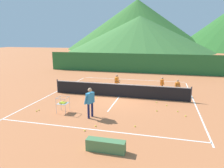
{
  "coord_description": "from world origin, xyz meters",
  "views": [
    {
      "loc": [
        3.03,
        -14.04,
        4.25
      ],
      "look_at": [
        -0.25,
        -1.07,
        1.18
      ],
      "focal_mm": 33.24,
      "sensor_mm": 36.0,
      "label": 1
    }
  ],
  "objects_px": {
    "student_1": "(162,83)",
    "tennis_ball_7": "(97,98)",
    "ball_cart": "(63,103)",
    "student_2": "(177,86)",
    "tennis_net": "(119,90)",
    "tennis_ball_2": "(186,116)",
    "tennis_ball_0": "(178,111)",
    "tennis_ball_6": "(135,126)",
    "tennis_ball_3": "(157,102)",
    "tennis_ball_8": "(39,110)",
    "instructor": "(90,100)",
    "tennis_ball_1": "(37,111)",
    "tennis_ball_10": "(167,105)",
    "tennis_ball_4": "(96,126)",
    "tennis_ball_5": "(157,111)",
    "courtside_bench": "(106,146)",
    "student_0": "(117,81)",
    "tennis_ball_9": "(85,130)"
  },
  "relations": [
    {
      "from": "student_0",
      "to": "tennis_ball_0",
      "type": "bearing_deg",
      "value": -38.94
    },
    {
      "from": "tennis_net",
      "to": "student_1",
      "type": "distance_m",
      "value": 3.58
    },
    {
      "from": "ball_cart",
      "to": "tennis_ball_8",
      "type": "distance_m",
      "value": 1.64
    },
    {
      "from": "tennis_ball_10",
      "to": "instructor",
      "type": "bearing_deg",
      "value": -143.51
    },
    {
      "from": "ball_cart",
      "to": "tennis_ball_0",
      "type": "bearing_deg",
      "value": 14.79
    },
    {
      "from": "tennis_net",
      "to": "tennis_ball_10",
      "type": "height_order",
      "value": "tennis_net"
    },
    {
      "from": "student_2",
      "to": "courtside_bench",
      "type": "distance_m",
      "value": 9.02
    },
    {
      "from": "ball_cart",
      "to": "student_2",
      "type": "bearing_deg",
      "value": 38.3
    },
    {
      "from": "student_1",
      "to": "tennis_ball_0",
      "type": "distance_m",
      "value": 4.35
    },
    {
      "from": "tennis_ball_0",
      "to": "student_0",
      "type": "bearing_deg",
      "value": 141.06
    },
    {
      "from": "instructor",
      "to": "tennis_ball_5",
      "type": "xyz_separation_m",
      "value": [
        3.44,
        1.81,
        -0.95
      ]
    },
    {
      "from": "tennis_ball_1",
      "to": "tennis_ball_3",
      "type": "xyz_separation_m",
      "value": [
        6.69,
        3.4,
        0.0
      ]
    },
    {
      "from": "student_2",
      "to": "tennis_ball_8",
      "type": "bearing_deg",
      "value": -147.12
    },
    {
      "from": "tennis_net",
      "to": "tennis_ball_2",
      "type": "relative_size",
      "value": 144.19
    },
    {
      "from": "instructor",
      "to": "student_1",
      "type": "bearing_deg",
      "value": 59.63
    },
    {
      "from": "student_1",
      "to": "student_2",
      "type": "bearing_deg",
      "value": -33.7
    },
    {
      "from": "tennis_ball_0",
      "to": "tennis_ball_6",
      "type": "bearing_deg",
      "value": -128.86
    },
    {
      "from": "tennis_net",
      "to": "instructor",
      "type": "bearing_deg",
      "value": -99.15
    },
    {
      "from": "tennis_ball_2",
      "to": "tennis_ball_7",
      "type": "xyz_separation_m",
      "value": [
        -5.79,
        2.09,
        0.0
      ]
    },
    {
      "from": "ball_cart",
      "to": "tennis_ball_10",
      "type": "xyz_separation_m",
      "value": [
        5.76,
        2.64,
        -0.55
      ]
    },
    {
      "from": "student_0",
      "to": "student_2",
      "type": "bearing_deg",
      "value": -1.78
    },
    {
      "from": "tennis_ball_5",
      "to": "tennis_ball_9",
      "type": "xyz_separation_m",
      "value": [
        -3.12,
        -3.46,
        0.0
      ]
    },
    {
      "from": "tennis_ball_0",
      "to": "tennis_ball_9",
      "type": "bearing_deg",
      "value": -139.63
    },
    {
      "from": "tennis_ball_9",
      "to": "student_1",
      "type": "bearing_deg",
      "value": 67.12
    },
    {
      "from": "student_1",
      "to": "tennis_ball_3",
      "type": "bearing_deg",
      "value": -95.71
    },
    {
      "from": "tennis_ball_7",
      "to": "courtside_bench",
      "type": "height_order",
      "value": "courtside_bench"
    },
    {
      "from": "tennis_ball_9",
      "to": "tennis_ball_10",
      "type": "bearing_deg",
      "value": 51.39
    },
    {
      "from": "tennis_ball_0",
      "to": "tennis_ball_2",
      "type": "xyz_separation_m",
      "value": [
        0.38,
        -0.62,
        0.0
      ]
    },
    {
      "from": "student_1",
      "to": "tennis_ball_7",
      "type": "height_order",
      "value": "student_1"
    },
    {
      "from": "tennis_net",
      "to": "tennis_ball_10",
      "type": "relative_size",
      "value": 144.19
    },
    {
      "from": "tennis_ball_1",
      "to": "tennis_ball_8",
      "type": "distance_m",
      "value": 0.18
    },
    {
      "from": "tennis_ball_3",
      "to": "tennis_ball_8",
      "type": "relative_size",
      "value": 1.0
    },
    {
      "from": "student_0",
      "to": "tennis_ball_6",
      "type": "height_order",
      "value": "student_0"
    },
    {
      "from": "tennis_net",
      "to": "tennis_ball_0",
      "type": "relative_size",
      "value": 144.19
    },
    {
      "from": "ball_cart",
      "to": "tennis_ball_7",
      "type": "xyz_separation_m",
      "value": [
        0.96,
        3.15,
        -0.55
      ]
    },
    {
      "from": "tennis_ball_10",
      "to": "tennis_ball_8",
      "type": "bearing_deg",
      "value": -159.66
    },
    {
      "from": "tennis_ball_5",
      "to": "tennis_ball_6",
      "type": "height_order",
      "value": "same"
    },
    {
      "from": "tennis_ball_3",
      "to": "tennis_ball_1",
      "type": "bearing_deg",
      "value": -153.09
    },
    {
      "from": "tennis_ball_0",
      "to": "tennis_ball_8",
      "type": "bearing_deg",
      "value": -167.54
    },
    {
      "from": "student_1",
      "to": "tennis_ball_10",
      "type": "distance_m",
      "value": 3.32
    },
    {
      "from": "tennis_ball_0",
      "to": "tennis_ball_9",
      "type": "relative_size",
      "value": 1.0
    },
    {
      "from": "tennis_ball_3",
      "to": "tennis_ball_4",
      "type": "bearing_deg",
      "value": -120.83
    },
    {
      "from": "tennis_net",
      "to": "tennis_ball_0",
      "type": "xyz_separation_m",
      "value": [
        3.94,
        -2.16,
        -0.47
      ]
    },
    {
      "from": "instructor",
      "to": "tennis_ball_9",
      "type": "distance_m",
      "value": 1.93
    },
    {
      "from": "tennis_ball_2",
      "to": "tennis_ball_3",
      "type": "height_order",
      "value": "same"
    },
    {
      "from": "tennis_ball_5",
      "to": "tennis_ball_9",
      "type": "distance_m",
      "value": 4.66
    },
    {
      "from": "tennis_ball_2",
      "to": "tennis_ball_6",
      "type": "bearing_deg",
      "value": -141.25
    },
    {
      "from": "instructor",
      "to": "courtside_bench",
      "type": "relative_size",
      "value": 1.09
    },
    {
      "from": "courtside_bench",
      "to": "tennis_ball_5",
      "type": "bearing_deg",
      "value": 70.61
    },
    {
      "from": "tennis_ball_2",
      "to": "tennis_ball_8",
      "type": "relative_size",
      "value": 1.0
    }
  ]
}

